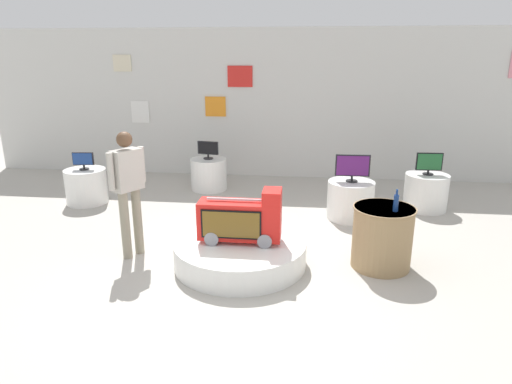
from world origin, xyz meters
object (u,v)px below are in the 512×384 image
display_pedestal_right_rear (209,174)px  tv_on_far_right (83,160)px  main_display_pedestal (240,253)px  novelty_firetruck_tv (241,220)px  tv_on_right_rear (208,149)px  tv_on_center_rear (429,163)px  tv_on_left_rear (353,167)px  display_pedestal_center_rear (426,192)px  side_table_round (382,237)px  display_pedestal_left_rear (350,200)px  bottle_on_side_table (396,202)px  shopper_browsing_near_truck (128,185)px  display_pedestal_far_right (86,186)px

display_pedestal_right_rear → tv_on_far_right: 2.36m
main_display_pedestal → novelty_firetruck_tv: bearing=-18.2°
tv_on_right_rear → tv_on_center_rear: bearing=-10.6°
tv_on_left_rear → tv_on_center_rear: 1.47m
tv_on_center_rear → tv_on_right_rear: (-4.01, 0.75, -0.02)m
display_pedestal_center_rear → side_table_round: bearing=-114.9°
display_pedestal_center_rear → tv_on_right_rear: 4.11m
main_display_pedestal → tv_on_right_rear: 3.53m
display_pedestal_left_rear → tv_on_far_right: 4.73m
bottle_on_side_table → display_pedestal_right_rear: bearing=132.8°
display_pedestal_center_rear → shopper_browsing_near_truck: bearing=-150.9°
tv_on_left_rear → novelty_firetruck_tv: bearing=-128.4°
main_display_pedestal → shopper_browsing_near_truck: (-1.47, 0.11, 0.83)m
display_pedestal_right_rear → shopper_browsing_near_truck: bearing=-96.2°
side_table_round → display_pedestal_right_rear: bearing=133.0°
tv_on_center_rear → side_table_round: tv_on_center_rear is taller
tv_on_left_rear → tv_on_right_rear: size_ratio=1.30×
display_pedestal_left_rear → bottle_on_side_table: 2.01m
display_pedestal_right_rear → bottle_on_side_table: bearing=-47.2°
tv_on_center_rear → shopper_browsing_near_truck: bearing=-151.0°
main_display_pedestal → bottle_on_side_table: (1.89, 0.02, 0.75)m
main_display_pedestal → novelty_firetruck_tv: novelty_firetruck_tv is taller
main_display_pedestal → shopper_browsing_near_truck: bearing=175.9°
main_display_pedestal → novelty_firetruck_tv: size_ratio=1.63×
display_pedestal_left_rear → bottle_on_side_table: (0.35, -1.89, 0.59)m
display_pedestal_far_right → shopper_browsing_near_truck: size_ratio=0.43×
display_pedestal_right_rear → tv_on_far_right: (-2.02, -1.11, 0.49)m
display_pedestal_right_rear → main_display_pedestal: bearing=-71.0°
tv_on_center_rear → tv_on_right_rear: tv_on_center_rear is taller
display_pedestal_far_right → tv_on_far_right: tv_on_far_right is taller
tv_on_center_rear → tv_on_far_right: size_ratio=1.17×
side_table_round → main_display_pedestal: bearing=-175.0°
novelty_firetruck_tv → display_pedestal_center_rear: novelty_firetruck_tv is taller
tv_on_left_rear → display_pedestal_far_right: size_ratio=0.76×
display_pedestal_right_rear → bottle_on_side_table: bottle_on_side_table is taller
display_pedestal_center_rear → display_pedestal_right_rear: bearing=169.4°
novelty_firetruck_tv → display_pedestal_left_rear: novelty_firetruck_tv is taller
display_pedestal_far_right → tv_on_far_right: (-0.00, -0.00, 0.49)m
novelty_firetruck_tv → display_pedestal_left_rear: bearing=51.6°
tv_on_right_rear → display_pedestal_left_rear: bearing=-26.9°
display_pedestal_center_rear → main_display_pedestal: bearing=-138.8°
display_pedestal_far_right → display_pedestal_right_rear: bearing=28.6°
display_pedestal_left_rear → display_pedestal_right_rear: size_ratio=1.07×
display_pedestal_right_rear → display_pedestal_center_rear: bearing=-10.6°
tv_on_left_rear → display_pedestal_center_rear: 1.58m
main_display_pedestal → bottle_on_side_table: bottle_on_side_table is taller
tv_on_left_rear → shopper_browsing_near_truck: size_ratio=0.33×
tv_on_left_rear → shopper_browsing_near_truck: bearing=-149.1°
novelty_firetruck_tv → tv_on_right_rear: 3.48m
display_pedestal_right_rear → side_table_round: 4.27m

